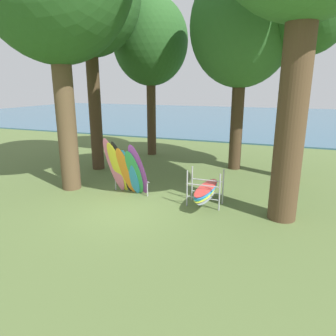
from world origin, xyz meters
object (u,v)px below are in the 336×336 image
(leaning_board_pile, at_px, (126,170))
(tree_far_right_back, at_px, (310,13))
(board_storage_rack, at_px, (206,191))
(tree_mid_behind, at_px, (150,42))
(tree_deep_back, at_px, (242,27))

(leaning_board_pile, bearing_deg, tree_far_right_back, 38.01)
(tree_far_right_back, relative_size, board_storage_rack, 4.08)
(board_storage_rack, bearing_deg, tree_mid_behind, 126.31)
(tree_mid_behind, distance_m, tree_far_right_back, 8.09)
(tree_mid_behind, relative_size, leaning_board_pile, 3.90)
(leaning_board_pile, distance_m, board_storage_rack, 3.01)
(tree_far_right_back, height_order, tree_deep_back, tree_deep_back)
(tree_far_right_back, bearing_deg, board_storage_rack, -122.89)
(leaning_board_pile, xyz_separation_m, board_storage_rack, (2.97, 0.15, -0.48))
(leaning_board_pile, relative_size, board_storage_rack, 1.04)
(tree_far_right_back, xyz_separation_m, tree_deep_back, (-2.66, 0.78, -0.21))
(leaning_board_pile, bearing_deg, tree_deep_back, 59.46)
(tree_mid_behind, xyz_separation_m, board_storage_rack, (4.91, -6.68, -5.70))
(tree_mid_behind, height_order, tree_deep_back, tree_deep_back)
(tree_far_right_back, bearing_deg, tree_mid_behind, 163.50)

